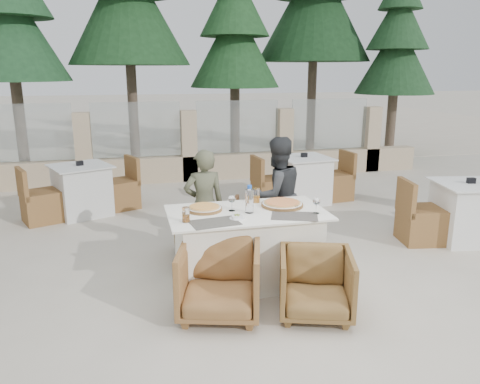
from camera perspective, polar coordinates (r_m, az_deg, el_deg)
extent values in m
plane|color=beige|center=(5.06, 1.37, -10.64)|extent=(80.00, 80.00, 0.00)
cube|color=beige|center=(18.58, -10.01, 7.76)|extent=(30.00, 16.00, 0.01)
cone|color=#224F2A|center=(11.66, -26.17, 16.12)|extent=(2.42, 2.42, 5.50)
cone|color=#1E4621|center=(11.97, -13.48, 19.49)|extent=(2.86, 2.86, 6.50)
cone|color=#214E24|center=(11.93, -0.65, 16.28)|extent=(2.20, 2.20, 5.00)
cone|color=#193C1D|center=(13.26, 9.05, 19.84)|extent=(2.99, 2.99, 6.80)
cone|color=#1F4523|center=(12.81, 18.43, 14.33)|extent=(1.98, 1.98, 4.50)
cube|color=#58544B|center=(4.40, -3.11, -3.75)|extent=(0.49, 0.36, 0.00)
cube|color=#58524B|center=(4.63, 6.66, -2.92)|extent=(0.53, 0.44, 0.00)
cylinder|color=orange|center=(4.78, -4.37, -2.00)|extent=(0.44, 0.44, 0.05)
cylinder|color=#DF4A1E|center=(4.94, 5.16, -1.41)|extent=(0.54, 0.54, 0.06)
cylinder|color=#B7D9F0|center=(4.67, 1.16, -0.86)|extent=(0.11, 0.11, 0.28)
cylinder|color=orange|center=(4.43, -6.61, -2.76)|extent=(0.08, 0.08, 0.14)
cylinder|color=orange|center=(5.05, 1.99, -0.43)|extent=(0.09, 0.09, 0.15)
imported|color=brown|center=(5.61, -4.94, -5.05)|extent=(0.62, 0.63, 0.55)
imported|color=brown|center=(5.83, 2.31, -3.89)|extent=(0.86, 0.87, 0.62)
imported|color=olive|center=(4.27, -2.48, -10.65)|extent=(0.89, 0.91, 0.67)
imported|color=brown|center=(4.33, 9.23, -11.02)|extent=(0.81, 0.83, 0.60)
imported|color=#54563F|center=(5.43, -4.39, -1.54)|extent=(0.49, 0.34, 1.30)
imported|color=#333537|center=(5.62, 4.50, -0.41)|extent=(0.80, 0.69, 1.41)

